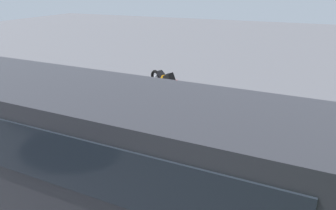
{
  "coord_description": "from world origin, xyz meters",
  "views": [
    {
      "loc": [
        -2.48,
        9.86,
        5.13
      ],
      "look_at": [
        1.85,
        0.08,
        1.1
      ],
      "focal_mm": 34.32,
      "sensor_mm": 36.0,
      "label": 1
    }
  ],
  "objects_px": {
    "tour_bus": "(92,160)",
    "spectator_left": "(156,127)",
    "spectator_far_left": "(195,143)",
    "spectator_centre": "(115,126)",
    "parked_motorcycle_silver": "(187,169)",
    "stunt_motorcycle": "(167,84)"
  },
  "relations": [
    {
      "from": "tour_bus",
      "to": "stunt_motorcycle",
      "type": "xyz_separation_m",
      "value": [
        1.73,
        -7.76,
        -0.68
      ]
    },
    {
      "from": "stunt_motorcycle",
      "to": "spectator_left",
      "type": "bearing_deg",
      "value": 110.14
    },
    {
      "from": "spectator_far_left",
      "to": "spectator_left",
      "type": "xyz_separation_m",
      "value": [
        1.38,
        -0.33,
        0.09
      ]
    },
    {
      "from": "tour_bus",
      "to": "parked_motorcycle_silver",
      "type": "xyz_separation_m",
      "value": [
        -1.33,
        -2.25,
        -1.16
      ]
    },
    {
      "from": "spectator_left",
      "to": "parked_motorcycle_silver",
      "type": "relative_size",
      "value": 0.87
    },
    {
      "from": "spectator_left",
      "to": "spectator_centre",
      "type": "height_order",
      "value": "spectator_left"
    },
    {
      "from": "spectator_far_left",
      "to": "spectator_centre",
      "type": "relative_size",
      "value": 0.95
    },
    {
      "from": "tour_bus",
      "to": "spectator_left",
      "type": "relative_size",
      "value": 5.7
    },
    {
      "from": "spectator_far_left",
      "to": "spectator_centre",
      "type": "height_order",
      "value": "spectator_centre"
    },
    {
      "from": "spectator_far_left",
      "to": "parked_motorcycle_silver",
      "type": "xyz_separation_m",
      "value": [
        0.01,
        0.58,
        -0.5
      ]
    },
    {
      "from": "tour_bus",
      "to": "stunt_motorcycle",
      "type": "relative_size",
      "value": 5.27
    },
    {
      "from": "spectator_left",
      "to": "stunt_motorcycle",
      "type": "xyz_separation_m",
      "value": [
        1.69,
        -4.6,
        -0.11
      ]
    },
    {
      "from": "parked_motorcycle_silver",
      "to": "spectator_far_left",
      "type": "bearing_deg",
      "value": -90.95
    },
    {
      "from": "spectator_left",
      "to": "stunt_motorcycle",
      "type": "bearing_deg",
      "value": -69.86
    },
    {
      "from": "tour_bus",
      "to": "spectator_centre",
      "type": "distance_m",
      "value": 3.09
    },
    {
      "from": "spectator_left",
      "to": "parked_motorcycle_silver",
      "type": "bearing_deg",
      "value": 146.32
    },
    {
      "from": "spectator_far_left",
      "to": "spectator_left",
      "type": "distance_m",
      "value": 1.42
    },
    {
      "from": "tour_bus",
      "to": "spectator_left",
      "type": "height_order",
      "value": "tour_bus"
    },
    {
      "from": "spectator_centre",
      "to": "parked_motorcycle_silver",
      "type": "xyz_separation_m",
      "value": [
        -2.57,
        0.52,
        -0.56
      ]
    },
    {
      "from": "parked_motorcycle_silver",
      "to": "spectator_centre",
      "type": "bearing_deg",
      "value": -11.41
    },
    {
      "from": "spectator_left",
      "to": "parked_motorcycle_silver",
      "type": "distance_m",
      "value": 1.75
    },
    {
      "from": "tour_bus",
      "to": "spectator_far_left",
      "type": "height_order",
      "value": "tour_bus"
    }
  ]
}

